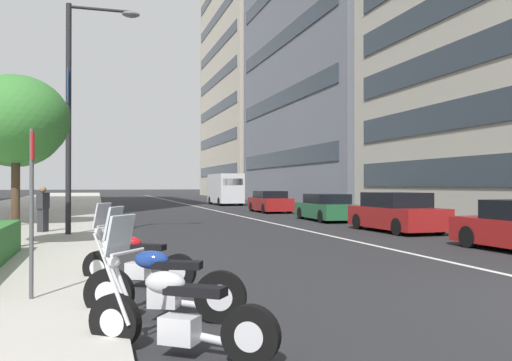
# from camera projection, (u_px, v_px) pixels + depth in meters

# --- Properties ---
(sidewalk_right_plaza) EXTENTS (160.00, 10.00, 0.15)m
(sidewalk_right_plaza) POSITION_uv_depth(u_px,v_px,m) (18.00, 213.00, 32.84)
(sidewalk_right_plaza) COLOR #B2ADA3
(sidewalk_right_plaza) RESTS_ON ground
(lane_centre_stripe) EXTENTS (110.00, 0.16, 0.01)m
(lane_centre_stripe) POSITION_uv_depth(u_px,v_px,m) (203.00, 208.00, 41.16)
(lane_centre_stripe) COLOR silver
(lane_centre_stripe) RESTS_ON ground
(motorcycle_far_end_row) EXTENTS (1.38, 1.82, 1.46)m
(motorcycle_far_end_row) POSITION_uv_depth(u_px,v_px,m) (176.00, 315.00, 5.56)
(motorcycle_far_end_row) COLOR black
(motorcycle_far_end_row) RESTS_ON ground
(motorcycle_under_tarp) EXTENTS (1.03, 2.04, 1.50)m
(motorcycle_under_tarp) POSITION_uv_depth(u_px,v_px,m) (161.00, 287.00, 7.01)
(motorcycle_under_tarp) COLOR black
(motorcycle_under_tarp) RESTS_ON ground
(motorcycle_mid_row) EXTENTS (1.25, 1.88, 1.46)m
(motorcycle_mid_row) POSITION_uv_depth(u_px,v_px,m) (136.00, 262.00, 9.34)
(motorcycle_mid_row) COLOR black
(motorcycle_mid_row) RESTS_ON ground
(car_following_behind) EXTENTS (4.37, 2.03, 1.49)m
(car_following_behind) POSITION_uv_depth(u_px,v_px,m) (396.00, 213.00, 20.41)
(car_following_behind) COLOR maroon
(car_following_behind) RESTS_ON ground
(car_mid_block_traffic) EXTENTS (4.67, 2.02, 1.33)m
(car_mid_block_traffic) POSITION_uv_depth(u_px,v_px,m) (326.00, 208.00, 26.63)
(car_mid_block_traffic) COLOR #236038
(car_mid_block_traffic) RESTS_ON ground
(car_lead_in_lane) EXTENTS (4.53, 1.91, 1.38)m
(car_lead_in_lane) POSITION_uv_depth(u_px,v_px,m) (270.00, 202.00, 34.75)
(car_lead_in_lane) COLOR maroon
(car_lead_in_lane) RESTS_ON ground
(delivery_van_ahead) EXTENTS (5.44, 2.17, 2.73)m
(delivery_van_ahead) POSITION_uv_depth(u_px,v_px,m) (225.00, 189.00, 47.25)
(delivery_van_ahead) COLOR silver
(delivery_van_ahead) RESTS_ON ground
(parking_sign_by_curb) EXTENTS (0.32, 0.06, 2.44)m
(parking_sign_by_curb) POSITION_uv_depth(u_px,v_px,m) (32.00, 196.00, 7.69)
(parking_sign_by_curb) COLOR #47494C
(parking_sign_by_curb) RESTS_ON sidewalk_right_plaza
(street_lamp_with_banners) EXTENTS (1.26, 2.40, 7.65)m
(street_lamp_with_banners) POSITION_uv_depth(u_px,v_px,m) (80.00, 93.00, 17.83)
(street_lamp_with_banners) COLOR #232326
(street_lamp_with_banners) RESTS_ON sidewalk_right_plaza
(street_tree_by_lamp_post) EXTENTS (2.73, 2.73, 4.52)m
(street_tree_by_lamp_post) POSITION_uv_depth(u_px,v_px,m) (16.00, 120.00, 14.06)
(street_tree_by_lamp_post) COLOR #473323
(street_tree_by_lamp_post) RESTS_ON sidewalk_right_plaza
(street_tree_far_plaza) EXTENTS (3.76, 3.76, 5.55)m
(street_tree_far_plaza) POSITION_uv_depth(u_px,v_px,m) (15.00, 128.00, 21.65)
(street_tree_far_plaza) COLOR #473323
(street_tree_far_plaza) RESTS_ON sidewalk_right_plaza
(pedestrian_on_plaza) EXTENTS (0.48, 0.42, 1.58)m
(pedestrian_on_plaza) POSITION_uv_depth(u_px,v_px,m) (43.00, 209.00, 18.61)
(pedestrian_on_plaza) COLOR #2D2D33
(pedestrian_on_plaza) RESTS_ON sidewalk_right_plaza
(office_tower_near_left) EXTENTS (27.68, 16.91, 48.77)m
(office_tower_near_left) POSITION_uv_depth(u_px,v_px,m) (269.00, 40.00, 83.55)
(office_tower_near_left) COLOR beige
(office_tower_near_left) RESTS_ON ground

